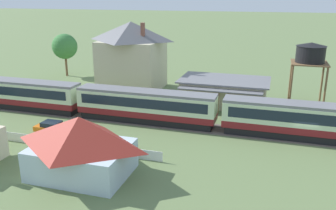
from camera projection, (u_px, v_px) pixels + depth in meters
ground_plane at (303, 141)px, 39.80m from camera, size 600.00×600.00×0.00m
passenger_train at (222, 112)px, 42.30m from camera, size 74.82×2.98×4.15m
railway_track at (328, 141)px, 39.65m from camera, size 130.10×3.60×0.04m
station_building at (224, 91)px, 52.64m from camera, size 13.00×9.14×3.76m
station_house_grey_roof at (132, 55)px, 60.26m from camera, size 10.74×9.40×11.36m
water_tower at (310, 54)px, 49.93m from camera, size 4.97×4.97×9.26m
cottage_red_roof at (81, 145)px, 31.66m from camera, size 9.17×6.64×5.52m
picket_fence_front at (14, 137)px, 39.47m from camera, size 34.78×0.06×1.05m
parked_car_orange at (52, 127)px, 42.17m from camera, size 4.18×1.89×1.28m
yard_tree_0 at (65, 46)px, 69.55m from camera, size 4.92×4.92×8.33m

